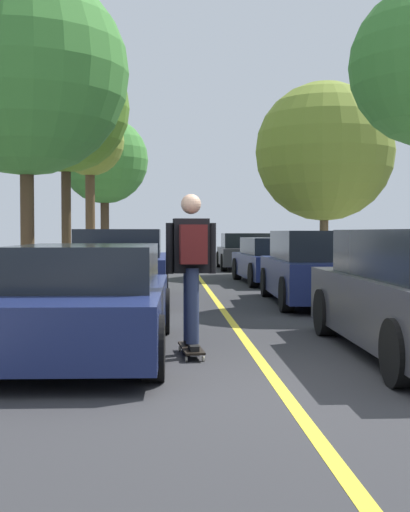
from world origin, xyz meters
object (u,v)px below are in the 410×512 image
(parked_car_left_near, at_px, (121,266))
(street_tree_left_farthest, at_px, (105,160))
(parked_car_left_nearest, at_px, (87,300))
(street_tree_right_near, at_px, (324,152))
(street_tree_left_nearest, at_px, (26,73))
(skateboard, at_px, (191,348))
(parked_car_right_far, at_px, (274,261))
(parked_car_right_farthest, at_px, (245,252))
(skateboarder, at_px, (191,260))
(street_tree_left_far, at_px, (90,143))
(street_tree_left_near, at_px, (65,109))
(parked_car_right_near, at_px, (318,268))

(parked_car_left_near, xyz_separation_m, street_tree_left_farthest, (-2.15, 20.88, 4.32))
(parked_car_left_nearest, relative_size, street_tree_right_near, 0.73)
(street_tree_left_nearest, bearing_deg, skateboard, -66.24)
(parked_car_right_far, height_order, parked_car_right_farthest, parked_car_right_farthest)
(parked_car_right_far, xyz_separation_m, street_tree_right_near, (2.15, 3.24, 3.40))
(parked_car_right_farthest, xyz_separation_m, street_tree_left_nearest, (-6.09, -10.49, 4.27))
(parked_car_right_farthest, distance_m, skateboarder, 18.39)
(parked_car_left_near, distance_m, parked_car_right_far, 6.13)
(street_tree_left_nearest, relative_size, street_tree_left_farthest, 1.00)
(parked_car_right_far, relative_size, skateboarder, 2.53)
(parked_car_left_near, distance_m, street_tree_left_far, 14.92)
(parked_car_left_near, distance_m, street_tree_left_near, 8.86)
(parked_car_right_near, distance_m, street_tree_right_near, 9.55)
(street_tree_left_near, bearing_deg, parked_car_right_farthest, 36.30)
(street_tree_left_near, relative_size, street_tree_left_farthest, 0.99)
(parked_car_right_far, bearing_deg, parked_car_right_near, -90.01)
(street_tree_left_farthest, bearing_deg, skateboarder, -82.95)
(parked_car_left_nearest, xyz_separation_m, skateboarder, (1.22, -0.29, 0.48))
(parked_car_left_nearest, height_order, street_tree_left_far, street_tree_left_far)
(street_tree_left_nearest, bearing_deg, parked_car_right_far, 29.04)
(skateboarder, bearing_deg, parked_car_left_nearest, 166.84)
(street_tree_left_far, relative_size, skateboard, 7.46)
(parked_car_left_near, distance_m, skateboarder, 6.51)
(parked_car_left_nearest, distance_m, street_tree_left_farthest, 27.41)
(parked_car_right_near, distance_m, parked_car_right_farthest, 12.56)
(parked_car_left_nearest, height_order, parked_car_right_far, parked_car_left_nearest)
(parked_car_right_farthest, bearing_deg, parked_car_right_near, -90.00)
(street_tree_right_near, relative_size, skateboard, 7.19)
(parked_car_right_near, height_order, skateboarder, skateboarder)
(street_tree_left_nearest, height_order, street_tree_left_far, street_tree_left_nearest)
(parked_car_left_near, xyz_separation_m, street_tree_left_nearest, (-2.15, 1.31, 4.22))
(parked_car_right_far, bearing_deg, parked_car_left_nearest, -110.07)
(street_tree_left_farthest, bearing_deg, parked_car_left_nearest, -85.44)
(parked_car_left_near, xyz_separation_m, skateboarder, (1.22, -6.38, 0.38))
(parked_car_left_near, distance_m, parked_car_right_farthest, 12.44)
(skateboard, distance_m, skateboarder, 1.02)
(parked_car_right_far, bearing_deg, street_tree_left_far, 122.88)
(street_tree_left_near, relative_size, skateboard, 8.27)
(parked_car_left_nearest, xyz_separation_m, street_tree_left_near, (-2.15, 13.42, 4.60))
(parked_car_right_near, bearing_deg, street_tree_right_near, 76.10)
(street_tree_left_near, bearing_deg, street_tree_right_near, 4.23)
(parked_car_left_nearest, height_order, street_tree_left_farthest, street_tree_left_farthest)
(parked_car_right_near, distance_m, skateboard, 6.25)
(street_tree_left_farthest, bearing_deg, parked_car_right_farthest, -56.13)
(parked_car_right_far, bearing_deg, parked_car_left_near, -130.05)
(street_tree_right_near, xyz_separation_m, skateboarder, (-4.87, -14.31, -2.93))
(street_tree_left_nearest, relative_size, street_tree_right_near, 1.15)
(skateboard, bearing_deg, skateboarder, -85.15)
(parked_car_left_near, height_order, street_tree_left_near, street_tree_left_near)
(parked_car_right_near, xyz_separation_m, parked_car_right_farthest, (0.00, 12.56, -0.04))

